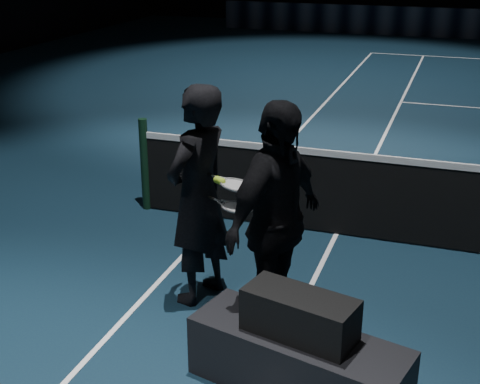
{
  "coord_description": "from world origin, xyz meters",
  "views": [
    {
      "loc": [
        -2.97,
        -6.62,
        3.08
      ],
      "look_at": [
        -4.59,
        -1.86,
        1.12
      ],
      "focal_mm": 50.0,
      "sensor_mm": 36.0,
      "label": 1
    }
  ],
  "objects_px": {
    "racket_bag": "(300,315)",
    "racket_lower": "(237,207)",
    "player_a": "(198,196)",
    "player_b": "(276,223)",
    "tennis_balls": "(220,179)",
    "player_bench": "(298,363)",
    "racket_upper": "(236,185)"
  },
  "relations": [
    {
      "from": "racket_bag",
      "to": "player_a",
      "type": "relative_size",
      "value": 0.4
    },
    {
      "from": "racket_lower",
      "to": "racket_upper",
      "type": "bearing_deg",
      "value": 141.34
    },
    {
      "from": "player_b",
      "to": "tennis_balls",
      "type": "relative_size",
      "value": 16.23
    },
    {
      "from": "racket_bag",
      "to": "racket_upper",
      "type": "distance_m",
      "value": 1.31
    },
    {
      "from": "player_b",
      "to": "player_bench",
      "type": "bearing_deg",
      "value": -131.97
    },
    {
      "from": "player_bench",
      "to": "racket_bag",
      "type": "distance_m",
      "value": 0.39
    },
    {
      "from": "player_b",
      "to": "racket_lower",
      "type": "relative_size",
      "value": 2.86
    },
    {
      "from": "racket_lower",
      "to": "racket_upper",
      "type": "xyz_separation_m",
      "value": [
        -0.03,
        0.06,
        0.17
      ]
    },
    {
      "from": "player_bench",
      "to": "player_b",
      "type": "height_order",
      "value": "player_b"
    },
    {
      "from": "player_b",
      "to": "racket_upper",
      "type": "relative_size",
      "value": 2.86
    },
    {
      "from": "player_a",
      "to": "tennis_balls",
      "type": "xyz_separation_m",
      "value": [
        0.24,
        -0.09,
        0.22
      ]
    },
    {
      "from": "player_b",
      "to": "tennis_balls",
      "type": "height_order",
      "value": "player_b"
    },
    {
      "from": "player_bench",
      "to": "racket_upper",
      "type": "xyz_separation_m",
      "value": [
        -0.78,
        0.91,
        0.93
      ]
    },
    {
      "from": "player_b",
      "to": "racket_lower",
      "type": "xyz_separation_m",
      "value": [
        -0.37,
        0.15,
        0.02
      ]
    },
    {
      "from": "player_a",
      "to": "player_b",
      "type": "relative_size",
      "value": 1.0
    },
    {
      "from": "racket_bag",
      "to": "player_a",
      "type": "xyz_separation_m",
      "value": [
        -1.16,
        1.02,
        0.35
      ]
    },
    {
      "from": "player_bench",
      "to": "racket_lower",
      "type": "bearing_deg",
      "value": 145.64
    },
    {
      "from": "player_a",
      "to": "player_b",
      "type": "xyz_separation_m",
      "value": [
        0.78,
        -0.33,
        0.0
      ]
    },
    {
      "from": "player_bench",
      "to": "racket_upper",
      "type": "relative_size",
      "value": 2.31
    },
    {
      "from": "player_a",
      "to": "racket_upper",
      "type": "relative_size",
      "value": 2.86
    },
    {
      "from": "player_a",
      "to": "racket_upper",
      "type": "distance_m",
      "value": 0.44
    },
    {
      "from": "tennis_balls",
      "to": "player_a",
      "type": "bearing_deg",
      "value": 158.41
    },
    {
      "from": "player_bench",
      "to": "player_a",
      "type": "bearing_deg",
      "value": 152.94
    },
    {
      "from": "player_a",
      "to": "tennis_balls",
      "type": "height_order",
      "value": "player_a"
    },
    {
      "from": "racket_bag",
      "to": "racket_lower",
      "type": "xyz_separation_m",
      "value": [
        -0.75,
        0.85,
        0.37
      ]
    },
    {
      "from": "player_bench",
      "to": "racket_upper",
      "type": "bearing_deg",
      "value": 144.97
    },
    {
      "from": "racket_bag",
      "to": "racket_lower",
      "type": "relative_size",
      "value": 1.15
    },
    {
      "from": "racket_bag",
      "to": "player_a",
      "type": "height_order",
      "value": "player_a"
    },
    {
      "from": "tennis_balls",
      "to": "racket_bag",
      "type": "bearing_deg",
      "value": -45.11
    },
    {
      "from": "player_bench",
      "to": "racket_bag",
      "type": "bearing_deg",
      "value": 0.0
    },
    {
      "from": "racket_bag",
      "to": "player_b",
      "type": "height_order",
      "value": "player_b"
    },
    {
      "from": "racket_bag",
      "to": "racket_upper",
      "type": "relative_size",
      "value": 1.15
    }
  ]
}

